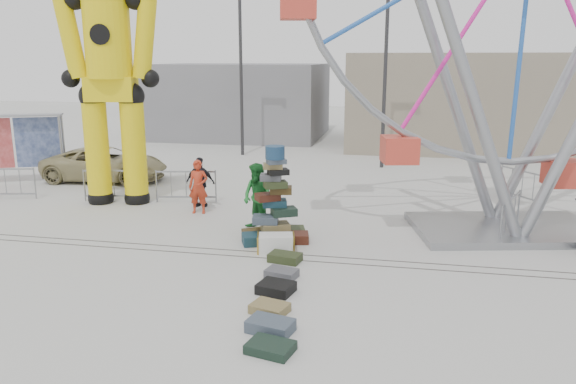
% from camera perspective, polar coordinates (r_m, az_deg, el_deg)
% --- Properties ---
extents(ground, '(90.00, 90.00, 0.00)m').
position_cam_1_polar(ground, '(13.41, -5.53, -7.40)').
color(ground, '#9E9E99').
rests_on(ground, ground).
extents(track_line_near, '(40.00, 0.04, 0.01)m').
position_cam_1_polar(track_line_near, '(13.95, -4.82, -6.53)').
color(track_line_near, '#47443F').
rests_on(track_line_near, ground).
extents(track_line_far, '(40.00, 0.04, 0.01)m').
position_cam_1_polar(track_line_far, '(14.31, -4.38, -6.00)').
color(track_line_far, '#47443F').
rests_on(track_line_far, ground).
extents(building_right, '(12.00, 8.00, 5.00)m').
position_cam_1_polar(building_right, '(32.24, 17.29, 8.85)').
color(building_right, gray).
rests_on(building_right, ground).
extents(building_left, '(10.00, 8.00, 4.40)m').
position_cam_1_polar(building_left, '(35.43, -4.76, 9.28)').
color(building_left, gray).
rests_on(building_left, ground).
extents(lamp_post_right, '(1.41, 0.25, 8.00)m').
position_cam_1_polar(lamp_post_right, '(24.99, 10.10, 12.63)').
color(lamp_post_right, '#2D2D30').
rests_on(lamp_post_right, ground).
extents(lamp_post_left, '(1.41, 0.25, 8.00)m').
position_cam_1_polar(lamp_post_left, '(28.03, -4.62, 12.86)').
color(lamp_post_left, '#2D2D30').
rests_on(lamp_post_left, ground).
extents(suitcase_tower, '(1.94, 1.67, 2.56)m').
position_cam_1_polar(suitcase_tower, '(14.87, -1.36, -2.33)').
color(suitcase_tower, '#173846').
rests_on(suitcase_tower, ground).
extents(crash_test_dummy, '(3.30, 1.45, 8.27)m').
position_cam_1_polar(crash_test_dummy, '(19.21, -17.64, 11.65)').
color(crash_test_dummy, black).
rests_on(crash_test_dummy, ground).
extents(banner_scaffold, '(3.63, 2.00, 2.67)m').
position_cam_1_polar(banner_scaffold, '(24.04, -26.19, 5.51)').
color(banner_scaffold, gray).
rests_on(banner_scaffold, ground).
extents(steamer_trunk, '(1.03, 0.73, 0.44)m').
position_cam_1_polar(steamer_trunk, '(14.19, -1.24, -5.21)').
color(steamer_trunk, silver).
rests_on(steamer_trunk, ground).
extents(row_case_0, '(0.83, 0.62, 0.21)m').
position_cam_1_polar(row_case_0, '(13.54, -0.31, -6.67)').
color(row_case_0, '#2D381C').
rests_on(row_case_0, ground).
extents(row_case_1, '(0.78, 0.61, 0.19)m').
position_cam_1_polar(row_case_1, '(12.61, -0.65, -8.27)').
color(row_case_1, '#525359').
rests_on(row_case_1, ground).
extents(row_case_2, '(0.84, 0.74, 0.21)m').
position_cam_1_polar(row_case_2, '(11.84, -1.24, -9.70)').
color(row_case_2, black).
rests_on(row_case_2, ground).
extents(row_case_3, '(0.81, 0.69, 0.18)m').
position_cam_1_polar(row_case_3, '(10.99, -1.88, -11.70)').
color(row_case_3, olive).
rests_on(row_case_3, ground).
extents(row_case_4, '(0.91, 0.69, 0.23)m').
position_cam_1_polar(row_case_4, '(10.28, -1.80, -13.43)').
color(row_case_4, '#424F5E').
rests_on(row_case_4, ground).
extents(row_case_5, '(0.86, 0.71, 0.16)m').
position_cam_1_polar(row_case_5, '(9.67, -1.80, -15.50)').
color(row_case_5, black).
rests_on(row_case_5, ground).
extents(barricade_dummy_a, '(1.97, 0.53, 1.10)m').
position_cam_1_polar(barricade_dummy_a, '(21.65, -26.77, 0.79)').
color(barricade_dummy_a, gray).
rests_on(barricade_dummy_a, ground).
extents(barricade_dummy_b, '(1.98, 0.51, 1.10)m').
position_cam_1_polar(barricade_dummy_b, '(19.95, -17.27, 0.66)').
color(barricade_dummy_b, gray).
rests_on(barricade_dummy_b, ground).
extents(barricade_dummy_c, '(1.98, 0.48, 1.10)m').
position_cam_1_polar(barricade_dummy_c, '(19.21, -10.31, 0.58)').
color(barricade_dummy_c, gray).
rests_on(barricade_dummy_c, ground).
extents(barricade_wheel_front, '(0.87, 1.88, 1.10)m').
position_cam_1_polar(barricade_wheel_front, '(16.44, 21.63, -2.36)').
color(barricade_wheel_front, gray).
rests_on(barricade_wheel_front, ground).
extents(barricade_wheel_back, '(1.17, 1.74, 1.10)m').
position_cam_1_polar(barricade_wheel_back, '(20.55, 22.68, 0.59)').
color(barricade_wheel_back, gray).
rests_on(barricade_wheel_back, ground).
extents(pedestrian_red, '(0.66, 0.48, 1.69)m').
position_cam_1_polar(pedestrian_red, '(17.71, -9.09, 0.52)').
color(pedestrian_red, '#B43119').
rests_on(pedestrian_red, ground).
extents(pedestrian_green, '(1.17, 1.11, 1.92)m').
position_cam_1_polar(pedestrian_green, '(15.75, -3.11, -0.53)').
color(pedestrian_green, '#1A6827').
rests_on(pedestrian_green, ground).
extents(pedestrian_black, '(0.98, 0.45, 1.65)m').
position_cam_1_polar(pedestrian_black, '(18.44, -8.89, 0.97)').
color(pedestrian_black, black).
rests_on(pedestrian_black, ground).
extents(parked_suv, '(4.92, 2.52, 1.33)m').
position_cam_1_polar(parked_suv, '(23.39, -18.06, 2.72)').
color(parked_suv, tan).
rests_on(parked_suv, ground).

